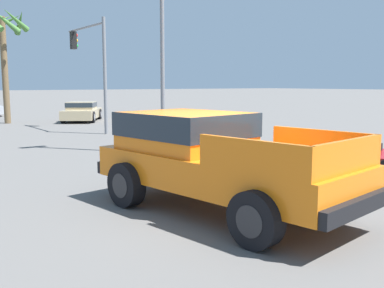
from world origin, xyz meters
name	(u,v)px	position (x,y,z in m)	size (l,w,h in m)	color
ground_plane	(217,206)	(0.00, 0.00, 0.00)	(320.00, 320.00, 0.00)	#5B5956
orange_pickup_truck	(209,154)	(-0.21, -0.01, 1.03)	(2.98, 5.48, 1.78)	orange
red_convertible_car	(335,160)	(4.13, 0.47, 0.43)	(3.46, 4.59, 1.09)	#B21419
parked_car_tan	(82,111)	(5.28, 20.37, 0.62)	(3.89, 4.77, 1.20)	tan
traffic_light_main	(90,54)	(3.48, 14.49, 3.77)	(0.38, 4.45, 5.31)	slate
palm_tree_tall	(4,37)	(1.11, 21.29, 4.99)	(2.72, 2.78, 6.59)	brown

